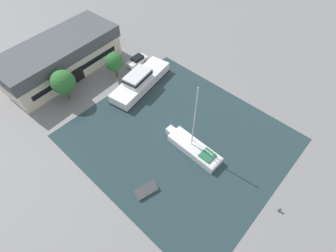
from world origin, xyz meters
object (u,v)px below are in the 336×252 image
warehouse_building (60,57)px  sailboat_moored (194,148)px  small_dinghy (146,190)px  parked_car (137,61)px  quay_tree_by_water (114,62)px  motor_cruiser (140,81)px  quay_tree_near_building (63,82)px

warehouse_building → sailboat_moored: sailboat_moored is taller
sailboat_moored → small_dinghy: 9.80m
warehouse_building → parked_car: 14.84m
quay_tree_by_water → parked_car: quay_tree_by_water is taller
quay_tree_by_water → sailboat_moored: (-3.40, -22.23, -2.79)m
small_dinghy → parked_car: bearing=-25.8°
warehouse_building → quay_tree_by_water: bearing=-60.1°
motor_cruiser → quay_tree_by_water: bearing=1.8°
quay_tree_by_water → motor_cruiser: size_ratio=0.37×
quay_tree_by_water → motor_cruiser: quay_tree_by_water is taller
quay_tree_near_building → parked_car: (15.38, -1.80, -3.12)m
warehouse_building → small_dinghy: 31.72m
quay_tree_near_building → quay_tree_by_water: bearing=-9.4°
quay_tree_near_building → motor_cruiser: (11.07, -7.25, -2.67)m
quay_tree_near_building → quay_tree_by_water: 10.07m
warehouse_building → sailboat_moored: 31.47m
warehouse_building → small_dinghy: warehouse_building is taller
quay_tree_near_building → sailboat_moored: sailboat_moored is taller
warehouse_building → small_dinghy: (-7.23, -30.75, -2.95)m
parked_car → warehouse_building: bearing=50.0°
quay_tree_near_building → small_dinghy: (-3.26, -23.36, -3.65)m
quay_tree_by_water → small_dinghy: (-13.18, -21.72, -3.19)m
parked_car → motor_cruiser: size_ratio=0.32×
quay_tree_by_water → small_dinghy: 25.60m
sailboat_moored → motor_cruiser: size_ratio=0.91×
sailboat_moored → small_dinghy: sailboat_moored is taller
quay_tree_by_water → small_dinghy: size_ratio=1.52×
quay_tree_by_water → sailboat_moored: size_ratio=0.41×
parked_car → sailboat_moored: 23.79m
quay_tree_near_building → small_dinghy: size_ratio=1.76×
warehouse_building → quay_tree_near_building: (-3.98, -7.38, 0.69)m
warehouse_building → sailboat_moored: (2.54, -31.27, -2.55)m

